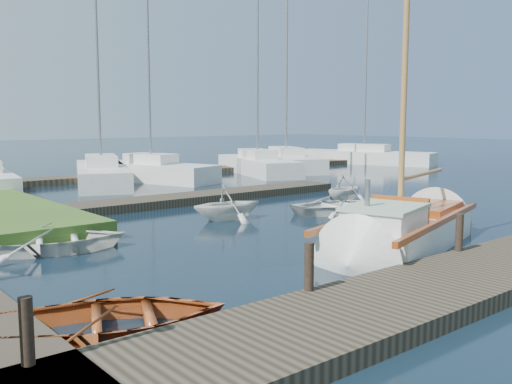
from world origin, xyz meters
TOP-DOWN VIEW (x-y plane):
  - ground at (0.00, 0.00)m, footprint 160.00×160.00m
  - near_dock at (0.00, -6.00)m, footprint 18.00×2.20m
  - far_dock at (2.00, 6.50)m, footprint 14.00×1.60m
  - pontoon at (10.00, 16.00)m, footprint 30.00×1.60m
  - mooring_post_0 at (-7.50, -5.00)m, footprint 0.16×0.16m
  - mooring_post_1 at (-3.00, -5.00)m, footprint 0.16×0.16m
  - mooring_post_2 at (1.50, -5.00)m, footprint 0.16×0.16m
  - sailboat at (2.08, -3.20)m, footprint 7.41×3.93m
  - dinghy at (-6.03, -4.05)m, footprint 4.04×3.53m
  - tender_a at (-4.84, 1.76)m, footprint 4.13×3.51m
  - tender_b at (0.99, 2.58)m, footprint 2.56×2.30m
  - tender_c at (4.67, 1.32)m, footprint 3.64×2.94m
  - tender_d at (7.20, 3.30)m, footprint 2.24×1.99m
  - marina_boat_1 at (2.22, 14.43)m, footprint 5.29×8.95m
  - marina_boat_2 at (4.74, 14.10)m, footprint 4.36×7.57m
  - marina_boat_4 at (11.55, 13.86)m, footprint 4.74×8.52m
  - marina_boat_5 at (14.74, 14.89)m, footprint 5.52×8.79m
  - marina_boat_7 at (22.14, 14.80)m, footprint 5.13×10.01m

SIDE VIEW (x-z plane):
  - ground at x=0.00m, z-range 0.00..0.00m
  - near_dock at x=0.00m, z-range 0.00..0.30m
  - far_dock at x=2.00m, z-range 0.00..0.30m
  - pontoon at x=10.00m, z-range 0.00..0.30m
  - tender_c at x=4.67m, z-range 0.00..0.67m
  - sailboat at x=2.08m, z-range -4.57..5.26m
  - dinghy at x=-6.03m, z-range 0.00..0.70m
  - tender_a at x=-4.84m, z-range 0.00..0.73m
  - tender_d at x=7.20m, z-range 0.00..1.09m
  - marina_boat_1 at x=2.22m, z-range -4.57..5.69m
  - marina_boat_4 at x=11.55m, z-range -4.73..5.86m
  - marina_boat_5 at x=14.74m, z-range -5.19..6.33m
  - marina_boat_2 at x=4.74m, z-range -4.96..6.11m
  - marina_boat_7 at x=22.14m, z-range -5.91..7.06m
  - tender_b at x=0.99m, z-range 0.00..1.19m
  - mooring_post_0 at x=-7.50m, z-range 0.30..1.10m
  - mooring_post_1 at x=-3.00m, z-range 0.30..1.10m
  - mooring_post_2 at x=1.50m, z-range 0.30..1.10m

